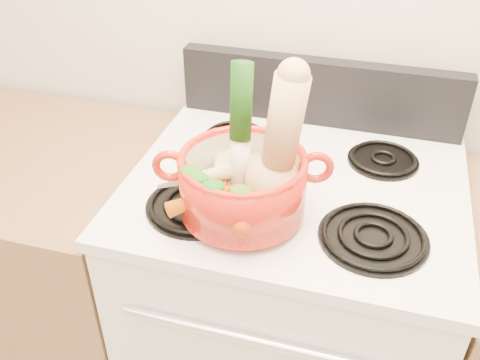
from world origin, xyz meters
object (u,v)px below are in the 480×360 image
(stove_body, at_px, (286,320))
(dutch_oven, at_px, (243,184))
(squash, at_px, (285,143))
(leek, at_px, (240,129))

(stove_body, relative_size, dutch_oven, 3.51)
(stove_body, xyz_separation_m, dutch_oven, (-0.09, -0.16, 0.57))
(dutch_oven, height_order, squash, squash)
(stove_body, distance_m, dutch_oven, 0.60)
(stove_body, bearing_deg, squash, -91.95)
(leek, bearing_deg, stove_body, 47.63)
(leek, bearing_deg, squash, -15.59)
(squash, bearing_deg, dutch_oven, -162.63)
(squash, bearing_deg, leek, 175.03)
(dutch_oven, bearing_deg, leek, 99.80)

